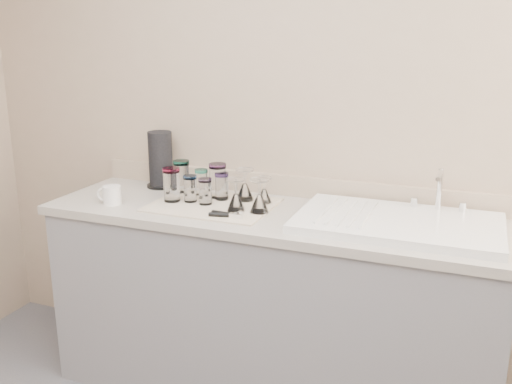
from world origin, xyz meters
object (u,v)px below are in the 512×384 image
at_px(tumbler_blue, 190,188).
at_px(can_opener, 226,215).
at_px(sink_unit, 398,222).
at_px(paper_towel_roll, 161,160).
at_px(tumbler_magenta, 172,184).
at_px(tumbler_cyan, 202,182).
at_px(tumbler_purple, 218,180).
at_px(tumbler_extra, 222,186).
at_px(goblet_front_left, 236,200).
at_px(goblet_back_left, 245,190).
at_px(goblet_front_right, 259,201).
at_px(goblet_back_right, 264,194).
at_px(tumbler_teal, 182,176).
at_px(tumbler_lavender, 205,191).
at_px(white_mug, 111,195).

height_order(tumbler_blue, can_opener, tumbler_blue).
height_order(sink_unit, paper_towel_roll, paper_towel_roll).
bearing_deg(sink_unit, tumbler_magenta, -177.99).
xyz_separation_m(tumbler_cyan, tumbler_purple, (0.09, -0.01, 0.02)).
relative_size(tumbler_extra, goblet_front_left, 0.90).
height_order(sink_unit, can_opener, sink_unit).
relative_size(sink_unit, can_opener, 5.56).
distance_m(sink_unit, tumbler_blue, 0.95).
bearing_deg(sink_unit, goblet_front_left, -175.02).
bearing_deg(sink_unit, paper_towel_roll, 170.82).
bearing_deg(tumbler_blue, can_opener, -30.34).
height_order(tumbler_extra, goblet_back_left, goblet_back_left).
distance_m(sink_unit, goblet_front_left, 0.70).
height_order(goblet_front_right, can_opener, goblet_front_right).
distance_m(sink_unit, goblet_back_right, 0.63).
relative_size(tumbler_teal, goblet_back_right, 1.29).
relative_size(tumbler_extra, can_opener, 0.87).
height_order(tumbler_blue, paper_towel_roll, paper_towel_roll).
distance_m(tumbler_cyan, goblet_front_left, 0.32).
bearing_deg(goblet_front_right, tumbler_teal, 160.15).
height_order(sink_unit, tumbler_teal, sink_unit).
relative_size(tumbler_cyan, goblet_back_left, 0.83).
bearing_deg(tumbler_lavender, goblet_front_left, -12.32).
bearing_deg(tumbler_teal, goblet_front_right, -19.85).
distance_m(goblet_front_left, can_opener, 0.10).
distance_m(tumbler_extra, paper_towel_roll, 0.42).
xyz_separation_m(tumbler_cyan, tumbler_lavender, (0.09, -0.14, -0.00)).
relative_size(goblet_back_left, white_mug, 1.22).
bearing_deg(paper_towel_roll, sink_unit, -9.18).
bearing_deg(goblet_front_left, tumbler_lavender, 167.68).
distance_m(tumbler_purple, goblet_back_left, 0.14).
distance_m(sink_unit, white_mug, 1.29).
height_order(tumbler_cyan, goblet_front_right, goblet_front_right).
bearing_deg(white_mug, tumbler_purple, 31.73).
bearing_deg(tumbler_cyan, goblet_front_right, -24.11).
distance_m(tumbler_magenta, white_mug, 0.28).
xyz_separation_m(tumbler_teal, can_opener, (0.37, -0.28, -0.07)).
distance_m(goblet_back_right, white_mug, 0.71).
xyz_separation_m(tumbler_purple, tumbler_lavender, (-0.00, -0.13, -0.02)).
xyz_separation_m(tumbler_blue, tumbler_lavender, (0.08, -0.01, -0.00)).
height_order(tumbler_purple, tumbler_extra, tumbler_purple).
distance_m(tumbler_extra, can_opener, 0.27).
bearing_deg(tumbler_magenta, goblet_front_left, -4.18).
distance_m(tumbler_teal, tumbler_blue, 0.18).
xyz_separation_m(sink_unit, tumbler_magenta, (-1.03, -0.04, 0.07)).
bearing_deg(tumbler_purple, tumbler_lavender, -91.46).
bearing_deg(sink_unit, white_mug, -173.02).
height_order(tumbler_cyan, white_mug, tumbler_cyan).
relative_size(tumbler_teal, tumbler_magenta, 0.99).
relative_size(tumbler_cyan, tumbler_extra, 0.97).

